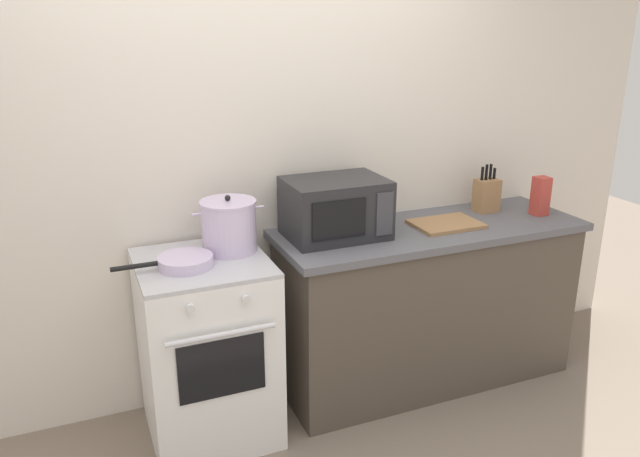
{
  "coord_description": "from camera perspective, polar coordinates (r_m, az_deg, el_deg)",
  "views": [
    {
      "loc": [
        -0.87,
        -2.08,
        1.98
      ],
      "look_at": [
        0.24,
        0.6,
        1.0
      ],
      "focal_mm": 34.91,
      "sensor_mm": 36.0,
      "label": 1
    }
  ],
  "objects": [
    {
      "name": "back_wall",
      "position": [
        3.35,
        -1.55,
        6.06
      ],
      "size": [
        4.4,
        0.1,
        2.5
      ],
      "primitive_type": "cube",
      "color": "silver",
      "rests_on": "ground_plane"
    },
    {
      "name": "lower_cabinet_right",
      "position": [
        3.58,
        9.7,
        -7.12
      ],
      "size": [
        1.64,
        0.56,
        0.88
      ],
      "primitive_type": "cube",
      "color": "#4C4238",
      "rests_on": "ground_plane"
    },
    {
      "name": "countertop_right",
      "position": [
        3.41,
        10.12,
        -0.14
      ],
      "size": [
        1.7,
        0.6,
        0.04
      ],
      "primitive_type": "cube",
      "color": "#59595E",
      "rests_on": "lower_cabinet_right"
    },
    {
      "name": "stove",
      "position": [
        3.13,
        -10.28,
        -10.77
      ],
      "size": [
        0.6,
        0.64,
        0.92
      ],
      "color": "white",
      "rests_on": "ground_plane"
    },
    {
      "name": "stock_pot",
      "position": [
        2.99,
        -8.34,
        0.24
      ],
      "size": [
        0.35,
        0.27,
        0.28
      ],
      "color": "silver",
      "rests_on": "stove"
    },
    {
      "name": "frying_pan",
      "position": [
        2.87,
        -12.36,
        -2.97
      ],
      "size": [
        0.45,
        0.25,
        0.05
      ],
      "color": "silver",
      "rests_on": "stove"
    },
    {
      "name": "microwave",
      "position": [
        3.16,
        1.42,
        1.89
      ],
      "size": [
        0.5,
        0.37,
        0.3
      ],
      "color": "#232326",
      "rests_on": "countertop_right"
    },
    {
      "name": "cutting_board",
      "position": [
        3.42,
        11.48,
        0.41
      ],
      "size": [
        0.36,
        0.26,
        0.02
      ],
      "primitive_type": "cube",
      "color": "#997047",
      "rests_on": "countertop_right"
    },
    {
      "name": "knife_block",
      "position": [
        3.71,
        15.01,
        3.01
      ],
      "size": [
        0.13,
        0.1,
        0.28
      ],
      "color": "#997047",
      "rests_on": "countertop_right"
    },
    {
      "name": "pasta_box",
      "position": [
        3.73,
        19.55,
        2.83
      ],
      "size": [
        0.08,
        0.08,
        0.22
      ],
      "primitive_type": "cube",
      "color": "#B73D33",
      "rests_on": "countertop_right"
    }
  ]
}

